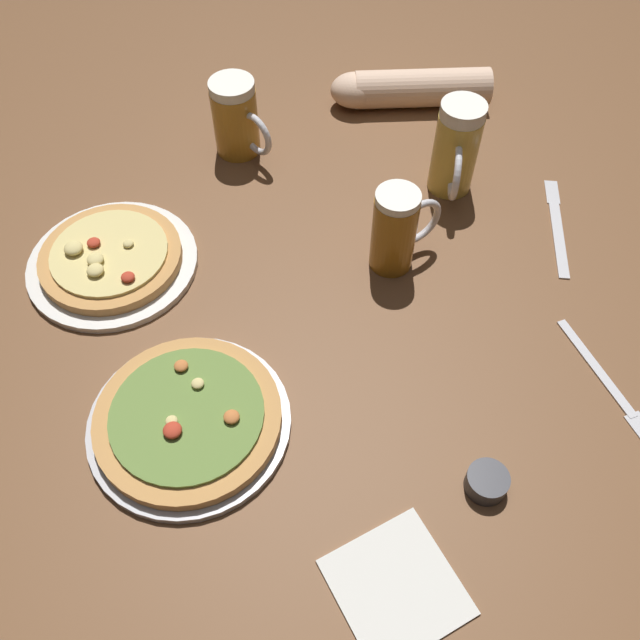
{
  "coord_description": "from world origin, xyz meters",
  "views": [
    {
      "loc": [
        -0.01,
        -0.62,
        0.85
      ],
      "look_at": [
        0.0,
        0.0,
        0.02
      ],
      "focal_mm": 37.76,
      "sensor_mm": 36.0,
      "label": 1
    }
  ],
  "objects_px": {
    "pizza_plate_near": "(189,420)",
    "beer_mug_dark": "(237,118)",
    "beer_mug_pale": "(397,229)",
    "napkin_folded": "(396,586)",
    "ramekin_butter": "(487,482)",
    "knife_right": "(557,225)",
    "fork_left": "(606,380)",
    "pizza_plate_far": "(111,259)",
    "beer_mug_amber": "(456,150)",
    "diner_arm": "(405,89)"
  },
  "relations": [
    {
      "from": "pizza_plate_far",
      "to": "napkin_folded",
      "type": "height_order",
      "value": "pizza_plate_far"
    },
    {
      "from": "knife_right",
      "to": "pizza_plate_far",
      "type": "bearing_deg",
      "value": -173.69
    },
    {
      "from": "beer_mug_pale",
      "to": "ramekin_butter",
      "type": "distance_m",
      "value": 0.42
    },
    {
      "from": "ramekin_butter",
      "to": "diner_arm",
      "type": "bearing_deg",
      "value": 92.84
    },
    {
      "from": "pizza_plate_far",
      "to": "diner_arm",
      "type": "height_order",
      "value": "diner_arm"
    },
    {
      "from": "pizza_plate_near",
      "to": "pizza_plate_far",
      "type": "height_order",
      "value": "pizza_plate_far"
    },
    {
      "from": "ramekin_butter",
      "to": "pizza_plate_far",
      "type": "bearing_deg",
      "value": 145.0
    },
    {
      "from": "diner_arm",
      "to": "beer_mug_pale",
      "type": "bearing_deg",
      "value": -96.93
    },
    {
      "from": "beer_mug_pale",
      "to": "fork_left",
      "type": "relative_size",
      "value": 0.72
    },
    {
      "from": "beer_mug_amber",
      "to": "pizza_plate_far",
      "type": "bearing_deg",
      "value": -162.24
    },
    {
      "from": "beer_mug_pale",
      "to": "napkin_folded",
      "type": "distance_m",
      "value": 0.54
    },
    {
      "from": "ramekin_butter",
      "to": "knife_right",
      "type": "bearing_deg",
      "value": 67.21
    },
    {
      "from": "beer_mug_dark",
      "to": "pizza_plate_near",
      "type": "bearing_deg",
      "value": -93.25
    },
    {
      "from": "beer_mug_dark",
      "to": "fork_left",
      "type": "distance_m",
      "value": 0.78
    },
    {
      "from": "pizza_plate_near",
      "to": "beer_mug_dark",
      "type": "distance_m",
      "value": 0.6
    },
    {
      "from": "ramekin_butter",
      "to": "napkin_folded",
      "type": "relative_size",
      "value": 0.38
    },
    {
      "from": "pizza_plate_far",
      "to": "beer_mug_amber",
      "type": "relative_size",
      "value": 1.61
    },
    {
      "from": "beer_mug_dark",
      "to": "beer_mug_amber",
      "type": "xyz_separation_m",
      "value": [
        0.39,
        -0.11,
        0.01
      ]
    },
    {
      "from": "pizza_plate_near",
      "to": "knife_right",
      "type": "height_order",
      "value": "pizza_plate_near"
    },
    {
      "from": "knife_right",
      "to": "diner_arm",
      "type": "relative_size",
      "value": 0.74
    },
    {
      "from": "beer_mug_pale",
      "to": "napkin_folded",
      "type": "xyz_separation_m",
      "value": [
        -0.03,
        -0.53,
        -0.07
      ]
    },
    {
      "from": "pizza_plate_far",
      "to": "diner_arm",
      "type": "relative_size",
      "value": 0.87
    },
    {
      "from": "pizza_plate_near",
      "to": "pizza_plate_far",
      "type": "relative_size",
      "value": 1.02
    },
    {
      "from": "beer_mug_pale",
      "to": "diner_arm",
      "type": "bearing_deg",
      "value": 83.07
    },
    {
      "from": "beer_mug_dark",
      "to": "ramekin_butter",
      "type": "bearing_deg",
      "value": -61.92
    },
    {
      "from": "napkin_folded",
      "to": "beer_mug_dark",
      "type": "bearing_deg",
      "value": 106.36
    },
    {
      "from": "beer_mug_amber",
      "to": "fork_left",
      "type": "distance_m",
      "value": 0.46
    },
    {
      "from": "pizza_plate_near",
      "to": "pizza_plate_far",
      "type": "xyz_separation_m",
      "value": [
        -0.16,
        0.3,
        -0.0
      ]
    },
    {
      "from": "pizza_plate_far",
      "to": "fork_left",
      "type": "distance_m",
      "value": 0.8
    },
    {
      "from": "pizza_plate_far",
      "to": "beer_mug_pale",
      "type": "distance_m",
      "value": 0.47
    },
    {
      "from": "pizza_plate_near",
      "to": "napkin_folded",
      "type": "relative_size",
      "value": 1.93
    },
    {
      "from": "beer_mug_dark",
      "to": "napkin_folded",
      "type": "relative_size",
      "value": 1.0
    },
    {
      "from": "ramekin_butter",
      "to": "napkin_folded",
      "type": "bearing_deg",
      "value": -134.87
    },
    {
      "from": "napkin_folded",
      "to": "diner_arm",
      "type": "distance_m",
      "value": 0.96
    },
    {
      "from": "beer_mug_dark",
      "to": "knife_right",
      "type": "distance_m",
      "value": 0.61
    },
    {
      "from": "beer_mug_amber",
      "to": "beer_mug_pale",
      "type": "height_order",
      "value": "beer_mug_amber"
    },
    {
      "from": "pizza_plate_near",
      "to": "ramekin_butter",
      "type": "distance_m",
      "value": 0.41
    },
    {
      "from": "beer_mug_pale",
      "to": "fork_left",
      "type": "bearing_deg",
      "value": -38.74
    },
    {
      "from": "beer_mug_dark",
      "to": "knife_right",
      "type": "height_order",
      "value": "beer_mug_dark"
    },
    {
      "from": "napkin_folded",
      "to": "knife_right",
      "type": "height_order",
      "value": "napkin_folded"
    },
    {
      "from": "ramekin_butter",
      "to": "fork_left",
      "type": "relative_size",
      "value": 0.27
    },
    {
      "from": "diner_arm",
      "to": "napkin_folded",
      "type": "bearing_deg",
      "value": -95.16
    },
    {
      "from": "knife_right",
      "to": "diner_arm",
      "type": "height_order",
      "value": "diner_arm"
    },
    {
      "from": "ramekin_butter",
      "to": "knife_right",
      "type": "xyz_separation_m",
      "value": [
        0.2,
        0.48,
        -0.01
      ]
    },
    {
      "from": "knife_right",
      "to": "pizza_plate_near",
      "type": "bearing_deg",
      "value": -147.53
    },
    {
      "from": "beer_mug_amber",
      "to": "knife_right",
      "type": "xyz_separation_m",
      "value": [
        0.18,
        -0.1,
        -0.08
      ]
    },
    {
      "from": "diner_arm",
      "to": "fork_left",
      "type": "bearing_deg",
      "value": -69.86
    },
    {
      "from": "pizza_plate_near",
      "to": "beer_mug_dark",
      "type": "bearing_deg",
      "value": 86.75
    },
    {
      "from": "napkin_folded",
      "to": "fork_left",
      "type": "bearing_deg",
      "value": 41.26
    },
    {
      "from": "knife_right",
      "to": "beer_mug_dark",
      "type": "bearing_deg",
      "value": 159.57
    }
  ]
}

